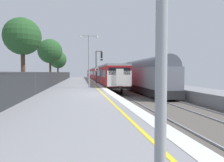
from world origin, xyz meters
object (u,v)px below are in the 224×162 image
Objects in this scene: background_tree_left at (23,38)px; background_tree_centre at (58,60)px; speed_limit_sign at (97,73)px; background_tree_right at (50,52)px; commuter_train_at_platform at (97,74)px; platform_lamp_mid at (89,57)px; freight_train_adjacent_track at (116,74)px; signal_gantry at (98,63)px.

background_tree_centre is (0.15, 30.19, -0.47)m from background_tree_left.
background_tree_right is at bearing 133.10° from speed_limit_sign.
background_tree_left reaches higher than speed_limit_sign.
platform_lamp_mid reaches higher than commuter_train_at_platform.
freight_train_adjacent_track is 23.56× the size of speed_limit_sign.
commuter_train_at_platform is at bearing 71.65° from background_tree_left.
platform_lamp_mid is (-1.77, -9.03, 0.25)m from signal_gantry.
background_tree_right reaches higher than commuter_train_at_platform.
background_tree_left is 30.20m from background_tree_centre.
background_tree_right is at bearing 88.28° from background_tree_left.
signal_gantry is at bearing -94.18° from commuter_train_at_platform.
freight_train_adjacent_track is at bearing 59.69° from background_tree_left.
platform_lamp_mid is (-3.24, -29.21, 2.11)m from commuter_train_at_platform.
commuter_train_at_platform is at bearing 85.82° from signal_gantry.
platform_lamp_mid is at bearing -102.42° from speed_limit_sign.
background_tree_right is (-13.40, -8.81, 3.90)m from freight_train_adjacent_track.
signal_gantry is at bearing 48.60° from background_tree_left.
commuter_train_at_platform is at bearing 85.38° from speed_limit_sign.
background_tree_left is 1.01× the size of background_tree_centre.
background_tree_right is at bearing -146.68° from freight_train_adjacent_track.
background_tree_centre reaches higher than speed_limit_sign.
signal_gantry is at bearing -34.22° from background_tree_right.
background_tree_right is (-7.92, 5.39, 2.13)m from signal_gantry.
commuter_train_at_platform is 10.30m from background_tree_centre.
signal_gantry is (-1.47, -20.18, 1.86)m from commuter_train_at_platform.
background_tree_left is (-7.99, -6.81, 3.65)m from speed_limit_sign.
commuter_train_at_platform is 8.45× the size of background_tree_left.
commuter_train_at_platform is at bearing 123.78° from freight_train_adjacent_track.
background_tree_centre is at bearing 91.10° from background_tree_right.
speed_limit_sign is 0.34× the size of background_tree_centre.
speed_limit_sign is (-5.85, -16.87, 0.19)m from freight_train_adjacent_track.
signal_gantry is 9.20m from platform_lamp_mid.
signal_gantry reaches higher than freight_train_adjacent_track.
background_tree_right is (-9.39, -14.79, 4.00)m from commuter_train_at_platform.
freight_train_adjacent_track reaches higher than speed_limit_sign.
background_tree_left is 0.96× the size of background_tree_right.
background_tree_centre is (-6.44, 29.74, 1.35)m from platform_lamp_mid.
commuter_train_at_platform is 20.32m from signal_gantry.
background_tree_centre is at bearing 176.89° from commuter_train_at_platform.
platform_lamp_mid is (-1.40, -6.35, 1.83)m from speed_limit_sign.
speed_limit_sign is at bearing -94.62° from commuter_train_at_platform.
background_tree_left is at bearing -91.72° from background_tree_right.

